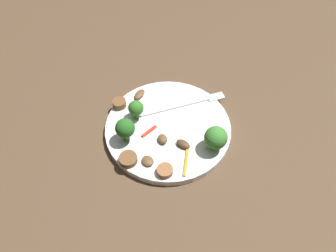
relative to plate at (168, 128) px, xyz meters
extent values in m
plane|color=#4C3826|center=(0.00, 0.00, -0.01)|extent=(1.40, 1.40, 0.00)
cylinder|color=white|center=(0.00, 0.00, 0.00)|extent=(0.24, 0.24, 0.02)
cube|color=silver|center=(0.03, 0.04, 0.01)|extent=(0.15, 0.01, 0.00)
cube|color=silver|center=(0.12, 0.03, 0.01)|extent=(0.04, 0.02, 0.00)
cylinder|color=#347525|center=(-0.05, 0.04, 0.02)|extent=(0.01, 0.01, 0.02)
sphere|color=#2D6B23|center=(-0.05, 0.04, 0.03)|extent=(0.03, 0.03, 0.03)
cylinder|color=#296420|center=(-0.08, 0.00, 0.02)|extent=(0.01, 0.01, 0.02)
sphere|color=#235B1E|center=(-0.08, 0.00, 0.04)|extent=(0.04, 0.04, 0.04)
cylinder|color=#408630|center=(0.06, -0.08, 0.02)|extent=(0.01, 0.01, 0.02)
sphere|color=#387A2D|center=(0.06, -0.08, 0.04)|extent=(0.04, 0.04, 0.04)
cylinder|color=brown|center=(-0.04, -0.09, 0.01)|extent=(0.04, 0.04, 0.01)
cylinder|color=brown|center=(-0.07, 0.08, 0.01)|extent=(0.04, 0.04, 0.01)
cylinder|color=brown|center=(-0.10, -0.05, 0.01)|extent=(0.05, 0.05, 0.01)
ellipsoid|color=brown|center=(-0.03, 0.10, 0.01)|extent=(0.03, 0.03, 0.01)
ellipsoid|color=#4C331E|center=(0.01, -0.05, 0.01)|extent=(0.03, 0.03, 0.01)
ellipsoid|color=brown|center=(-0.02, -0.03, 0.01)|extent=(0.02, 0.02, 0.01)
ellipsoid|color=brown|center=(-0.06, -0.06, 0.01)|extent=(0.03, 0.03, 0.01)
cube|color=orange|center=(0.00, -0.09, 0.01)|extent=(0.03, 0.05, 0.00)
cube|color=red|center=(-0.04, 0.00, 0.01)|extent=(0.03, 0.02, 0.00)
camera|label=1|loc=(-0.14, -0.36, 0.51)|focal=35.05mm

